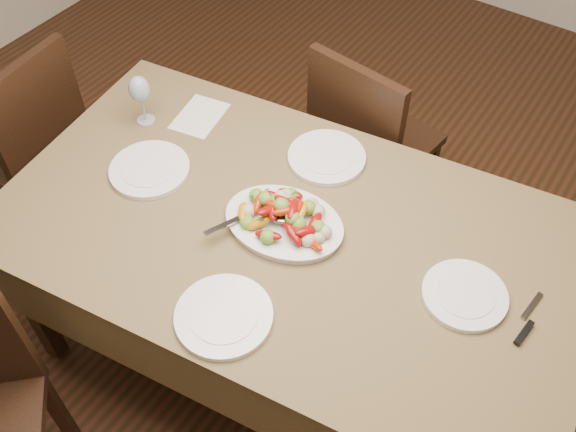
# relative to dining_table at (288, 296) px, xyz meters

# --- Properties ---
(floor) EXTENTS (6.00, 6.00, 0.00)m
(floor) POSITION_rel_dining_table_xyz_m (-0.10, -0.15, -0.38)
(floor) COLOR #341D0F
(floor) RESTS_ON ground
(dining_table) EXTENTS (1.96, 1.27, 0.76)m
(dining_table) POSITION_rel_dining_table_xyz_m (0.00, 0.00, 0.00)
(dining_table) COLOR brown
(dining_table) RESTS_ON ground
(chair_far) EXTENTS (0.47, 0.47, 0.95)m
(chair_far) POSITION_rel_dining_table_xyz_m (-0.09, 0.79, 0.10)
(chair_far) COLOR black
(chair_far) RESTS_ON ground
(chair_left) EXTENTS (0.46, 0.46, 0.95)m
(chair_left) POSITION_rel_dining_table_xyz_m (-1.30, -0.06, 0.10)
(chair_left) COLOR black
(chair_left) RESTS_ON ground
(serving_platter) EXTENTS (0.40, 0.32, 0.02)m
(serving_platter) POSITION_rel_dining_table_xyz_m (-0.02, 0.00, 0.39)
(serving_platter) COLOR white
(serving_platter) RESTS_ON dining_table
(roasted_vegetables) EXTENTS (0.33, 0.24, 0.09)m
(roasted_vegetables) POSITION_rel_dining_table_xyz_m (-0.02, 0.00, 0.45)
(roasted_vegetables) COLOR maroon
(roasted_vegetables) RESTS_ON serving_platter
(serving_spoon) EXTENTS (0.28, 0.15, 0.03)m
(serving_spoon) POSITION_rel_dining_table_xyz_m (-0.07, -0.04, 0.43)
(serving_spoon) COLOR #9EA0A8
(serving_spoon) RESTS_ON serving_platter
(plate_left) EXTENTS (0.27, 0.27, 0.02)m
(plate_left) POSITION_rel_dining_table_xyz_m (-0.53, -0.05, 0.39)
(plate_left) COLOR white
(plate_left) RESTS_ON dining_table
(plate_right) EXTENTS (0.24, 0.24, 0.02)m
(plate_right) POSITION_rel_dining_table_xyz_m (0.56, 0.07, 0.39)
(plate_right) COLOR white
(plate_right) RESTS_ON dining_table
(plate_far) EXTENTS (0.27, 0.27, 0.02)m
(plate_far) POSITION_rel_dining_table_xyz_m (-0.06, 0.33, 0.39)
(plate_far) COLOR white
(plate_far) RESTS_ON dining_table
(plate_near) EXTENTS (0.28, 0.28, 0.02)m
(plate_near) POSITION_rel_dining_table_xyz_m (0.03, -0.37, 0.39)
(plate_near) COLOR white
(plate_near) RESTS_ON dining_table
(wine_glass) EXTENTS (0.08, 0.08, 0.20)m
(wine_glass) POSITION_rel_dining_table_xyz_m (-0.71, 0.13, 0.48)
(wine_glass) COLOR #8C99A5
(wine_glass) RESTS_ON dining_table
(menu_card) EXTENTS (0.19, 0.23, 0.00)m
(menu_card) POSITION_rel_dining_table_xyz_m (-0.57, 0.26, 0.38)
(menu_card) COLOR silver
(menu_card) RESTS_ON dining_table
(table_knife) EXTENTS (0.04, 0.20, 0.01)m
(table_knife) POSITION_rel_dining_table_xyz_m (0.74, 0.10, 0.38)
(table_knife) COLOR #9EA0A8
(table_knife) RESTS_ON dining_table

